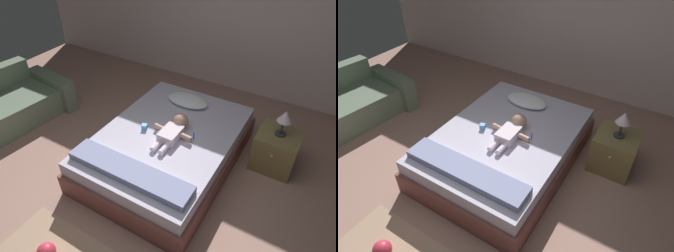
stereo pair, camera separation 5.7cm
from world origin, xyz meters
The scene contains 11 objects.
ground_plane centered at (0.00, 0.00, 0.00)m, with size 8.00×8.00×0.00m, color #A67B6D.
wall_behind_bed centered at (0.00, 3.00, 1.31)m, with size 8.00×0.12×2.62m, color silver.
bed centered at (-0.03, 0.82, 0.22)m, with size 1.48×2.08×0.44m.
pillow centered at (-0.12, 1.47, 0.50)m, with size 0.55×0.30×0.11m.
baby centered at (0.04, 0.83, 0.51)m, with size 0.48×0.62×0.19m.
toothbrush centered at (0.25, 0.93, 0.45)m, with size 0.07×0.12×0.02m.
nightstand centered at (1.09, 1.42, 0.23)m, with size 0.47×0.50×0.47m.
lamp centered at (1.09, 1.42, 0.70)m, with size 0.16×0.16×0.32m.
toy_ball centered at (-0.32, -0.81, 0.09)m, with size 0.17×0.17×0.17m, color #DC3449.
blanket centered at (-0.03, 0.07, 0.48)m, with size 1.33×0.27×0.08m.
toy_block centered at (-0.31, 0.75, 0.47)m, with size 0.08×0.08×0.06m.
Camera 1 is at (1.30, -1.44, 2.55)m, focal length 31.21 mm.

